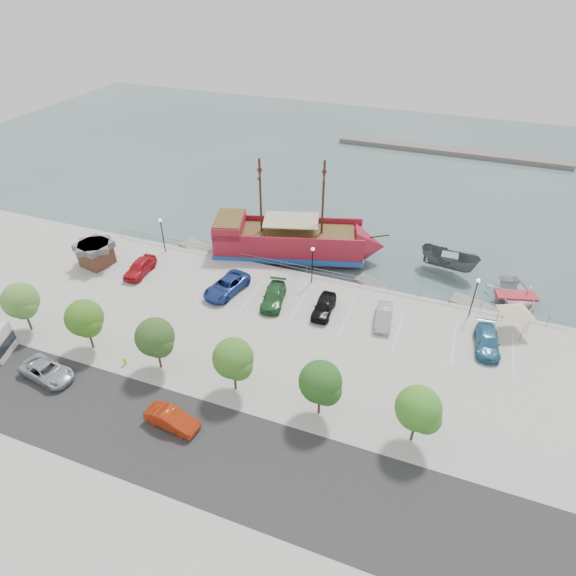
% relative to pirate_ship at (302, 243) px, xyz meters
% --- Properties ---
extents(ground, '(160.00, 160.00, 0.00)m').
position_rel_pirate_ship_xyz_m(ground, '(3.16, -12.24, -2.10)').
color(ground, '#415758').
extents(land_slab, '(100.00, 58.00, 1.20)m').
position_rel_pirate_ship_xyz_m(land_slab, '(3.16, -33.24, -1.70)').
color(land_slab, '#B3B1AA').
rests_on(land_slab, ground).
extents(street, '(100.00, 8.00, 0.04)m').
position_rel_pirate_ship_xyz_m(street, '(3.16, -28.24, -1.09)').
color(street, '#282828').
rests_on(street, land_slab).
extents(sidewalk, '(100.00, 4.00, 0.05)m').
position_rel_pirate_ship_xyz_m(sidewalk, '(3.16, -22.24, -1.09)').
color(sidewalk, '#9F9E9B').
rests_on(sidewalk, land_slab).
extents(seawall_railing, '(50.00, 0.06, 1.00)m').
position_rel_pirate_ship_xyz_m(seawall_railing, '(3.16, -4.44, -0.58)').
color(seawall_railing, slate).
rests_on(seawall_railing, land_slab).
extents(far_shore, '(40.00, 3.00, 0.80)m').
position_rel_pirate_ship_xyz_m(far_shore, '(13.16, 42.76, -1.70)').
color(far_shore, '#675E56').
rests_on(far_shore, ground).
extents(pirate_ship, '(20.30, 10.60, 12.56)m').
position_rel_pirate_ship_xyz_m(pirate_ship, '(0.00, 0.00, 0.00)').
color(pirate_ship, maroon).
rests_on(pirate_ship, ground).
extents(patrol_boat, '(6.97, 3.93, 2.54)m').
position_rel_pirate_ship_xyz_m(patrol_boat, '(16.40, 3.02, -0.83)').
color(patrol_boat, '#4A4D50').
rests_on(patrol_boat, ground).
extents(speedboat, '(6.52, 7.92, 1.43)m').
position_rel_pirate_ship_xyz_m(speedboat, '(23.49, -0.76, -1.39)').
color(speedboat, silver).
rests_on(speedboat, ground).
extents(dock_west, '(7.50, 4.40, 0.41)m').
position_rel_pirate_ship_xyz_m(dock_west, '(-11.18, -3.04, -1.90)').
color(dock_west, gray).
rests_on(dock_west, ground).
extents(dock_mid, '(6.40, 4.19, 0.36)m').
position_rel_pirate_ship_xyz_m(dock_mid, '(10.19, -3.04, -1.93)').
color(dock_mid, slate).
rests_on(dock_mid, ground).
extents(dock_east, '(7.02, 3.87, 0.39)m').
position_rel_pirate_ship_xyz_m(dock_east, '(20.61, -3.04, -1.91)').
color(dock_east, gray).
rests_on(dock_east, ground).
extents(shed, '(3.90, 3.90, 2.68)m').
position_rel_pirate_ship_xyz_m(shed, '(-20.41, -10.73, 0.33)').
color(shed, '#553222').
rests_on(shed, land_slab).
extents(canopy_tent, '(4.73, 4.73, 3.12)m').
position_rel_pirate_ship_xyz_m(canopy_tent, '(22.93, -6.47, 1.61)').
color(canopy_tent, slate).
rests_on(canopy_tent, land_slab).
extents(street_van, '(5.16, 2.93, 1.36)m').
position_rel_pirate_ship_xyz_m(street_van, '(-12.93, -26.50, -0.43)').
color(street_van, '#9EA5AE').
rests_on(street_van, street).
extents(street_sedan, '(4.36, 1.90, 1.39)m').
position_rel_pirate_ship_xyz_m(street_sedan, '(-0.67, -27.15, -0.41)').
color(street_sedan, '#B72C0D').
rests_on(street_sedan, street).
extents(fire_hydrant, '(0.26, 0.26, 0.75)m').
position_rel_pirate_ship_xyz_m(fire_hydrant, '(-7.85, -23.04, -0.70)').
color(fire_hydrant, '#CFCE08').
rests_on(fire_hydrant, sidewalk).
extents(lamp_post_left, '(0.36, 0.36, 4.28)m').
position_rel_pirate_ship_xyz_m(lamp_post_left, '(-14.84, -5.74, 1.84)').
color(lamp_post_left, black).
rests_on(lamp_post_left, land_slab).
extents(lamp_post_mid, '(0.36, 0.36, 4.28)m').
position_rel_pirate_ship_xyz_m(lamp_post_mid, '(3.16, -5.74, 1.84)').
color(lamp_post_mid, black).
rests_on(lamp_post_mid, land_slab).
extents(lamp_post_right, '(0.36, 0.36, 4.28)m').
position_rel_pirate_ship_xyz_m(lamp_post_right, '(19.16, -5.74, 1.84)').
color(lamp_post_right, black).
rests_on(lamp_post_right, land_slab).
extents(tree_a, '(3.30, 3.20, 5.00)m').
position_rel_pirate_ship_xyz_m(tree_a, '(-18.69, -22.31, 2.19)').
color(tree_a, '#473321').
rests_on(tree_a, sidewalk).
extents(tree_b, '(3.30, 3.20, 5.00)m').
position_rel_pirate_ship_xyz_m(tree_b, '(-11.69, -22.31, 2.19)').
color(tree_b, '#473321').
rests_on(tree_b, sidewalk).
extents(tree_c, '(3.30, 3.20, 5.00)m').
position_rel_pirate_ship_xyz_m(tree_c, '(-4.69, -22.31, 2.19)').
color(tree_c, '#473321').
rests_on(tree_c, sidewalk).
extents(tree_d, '(3.30, 3.20, 5.00)m').
position_rel_pirate_ship_xyz_m(tree_d, '(2.31, -22.31, 2.19)').
color(tree_d, '#473321').
rests_on(tree_d, sidewalk).
extents(tree_e, '(3.30, 3.20, 5.00)m').
position_rel_pirate_ship_xyz_m(tree_e, '(9.31, -22.31, 2.19)').
color(tree_e, '#473321').
rests_on(tree_e, sidewalk).
extents(tree_f, '(3.30, 3.20, 5.00)m').
position_rel_pirate_ship_xyz_m(tree_f, '(16.31, -22.31, 2.19)').
color(tree_f, '#473321').
rests_on(tree_f, sidewalk).
extents(parked_car_a, '(2.12, 4.75, 1.59)m').
position_rel_pirate_ship_xyz_m(parked_car_a, '(-14.85, -10.62, -0.31)').
color(parked_car_a, red).
rests_on(parked_car_a, land_slab).
extents(parked_car_c, '(3.64, 5.97, 1.55)m').
position_rel_pirate_ship_xyz_m(parked_car_c, '(-4.47, -10.48, -0.33)').
color(parked_car_c, navy).
rests_on(parked_car_c, land_slab).
extents(parked_car_d, '(2.90, 5.26, 1.44)m').
position_rel_pirate_ship_xyz_m(parked_car_d, '(0.70, -10.40, -0.38)').
color(parked_car_d, '#285A2D').
rests_on(parked_car_d, land_slab).
extents(parked_car_e, '(1.94, 4.46, 1.50)m').
position_rel_pirate_ship_xyz_m(parked_car_e, '(5.86, -10.20, -0.35)').
color(parked_car_e, black).
rests_on(parked_car_e, land_slab).
extents(parked_car_f, '(2.01, 4.44, 1.41)m').
position_rel_pirate_ship_xyz_m(parked_car_f, '(11.58, -9.62, -0.40)').
color(parked_car_f, silver).
rests_on(parked_car_f, land_slab).
extents(parked_car_h, '(2.49, 5.03, 1.41)m').
position_rel_pirate_ship_xyz_m(parked_car_h, '(20.84, -9.98, -0.40)').
color(parked_car_h, teal).
rests_on(parked_car_h, land_slab).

